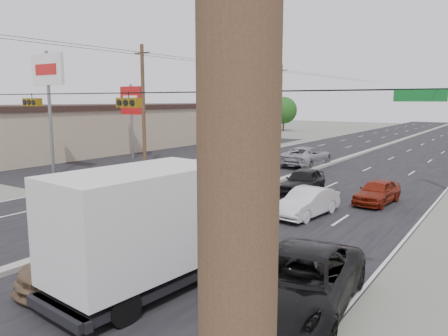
{
  "coord_description": "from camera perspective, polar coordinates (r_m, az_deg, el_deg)",
  "views": [
    {
      "loc": [
        13.32,
        -11.31,
        5.55
      ],
      "look_at": [
        1.32,
        6.44,
        2.2
      ],
      "focal_mm": 35.0,
      "sensor_mm": 36.0,
      "label": 1
    }
  ],
  "objects": [
    {
      "name": "oncoming_far",
      "position": [
        37.53,
        10.7,
        1.49
      ],
      "size": [
        2.77,
        5.94,
        1.64
      ],
      "primitive_type": "imported",
      "rotation": [
        0.0,
        0.0,
        3.13
      ],
      "color": "gray",
      "rests_on": "ground"
    },
    {
      "name": "red_sedan",
      "position": [
        20.9,
        -1.79,
        -4.52
      ],
      "size": [
        1.63,
        4.34,
        1.41
      ],
      "primitive_type": "imported",
      "rotation": [
        0.0,
        0.0,
        0.03
      ],
      "color": "#9F1E09",
      "rests_on": "ground"
    },
    {
      "name": "ground",
      "position": [
        18.34,
        -15.04,
        -9.05
      ],
      "size": [
        200.0,
        200.0,
        0.0
      ],
      "primitive_type": "plane",
      "color": "#606356",
      "rests_on": "ground"
    },
    {
      "name": "center_median",
      "position": [
        43.75,
        16.08,
        1.38
      ],
      "size": [
        0.5,
        160.0,
        0.2
      ],
      "primitive_type": "cube",
      "color": "gray",
      "rests_on": "ground"
    },
    {
      "name": "traffic_signals",
      "position": [
        16.44,
        -12.57,
        8.48
      ],
      "size": [
        25.0,
        0.3,
        0.54
      ],
      "color": "black",
      "rests_on": "ground"
    },
    {
      "name": "utility_pole_left_b",
      "position": [
        36.87,
        -10.49,
        8.05
      ],
      "size": [
        1.6,
        0.3,
        10.0
      ],
      "color": "#422D1E",
      "rests_on": "ground"
    },
    {
      "name": "parking_lot",
      "position": [
        47.63,
        -5.75,
        2.15
      ],
      "size": [
        10.0,
        42.0,
        0.02
      ],
      "primitive_type": "cube",
      "color": "black",
      "rests_on": "ground"
    },
    {
      "name": "utility_pole_right_a",
      "position": [
        1.61,
        1.84,
        -7.02
      ],
      "size": [
        1.6,
        0.3,
        10.0
      ],
      "color": "#422D1E",
      "rests_on": "ground"
    },
    {
      "name": "road_surface",
      "position": [
        43.76,
        16.07,
        1.25
      ],
      "size": [
        20.0,
        160.0,
        0.02
      ],
      "primitive_type": "cube",
      "color": "black",
      "rests_on": "ground"
    },
    {
      "name": "oncoming_near",
      "position": [
        30.04,
        -8.3,
        -0.56
      ],
      "size": [
        2.26,
        4.77,
        1.34
      ],
      "primitive_type": "imported",
      "rotation": [
        0.0,
        0.0,
        3.22
      ],
      "color": "black",
      "rests_on": "ground"
    },
    {
      "name": "queue_car_b",
      "position": [
        21.33,
        10.8,
        -4.48
      ],
      "size": [
        1.91,
        4.26,
        1.36
      ],
      "primitive_type": "imported",
      "rotation": [
        0.0,
        0.0,
        -0.12
      ],
      "color": "silver",
      "rests_on": "ground"
    },
    {
      "name": "strip_mall",
      "position": [
        53.62,
        -13.23,
        5.17
      ],
      "size": [
        12.0,
        42.0,
        4.6
      ],
      "primitive_type": "cube",
      "color": "tan",
      "rests_on": "ground"
    },
    {
      "name": "pole_sign_near",
      "position": [
        34.31,
        -22.02,
        10.71
      ],
      "size": [
        3.5,
        0.25,
        9.0
      ],
      "color": "slate",
      "rests_on": "ground"
    },
    {
      "name": "pole_sign_billboard",
      "position": [
        48.28,
        -1.24,
        12.82
      ],
      "size": [
        5.0,
        0.25,
        11.0
      ],
      "color": "slate",
      "rests_on": "ground"
    },
    {
      "name": "tan_sedan",
      "position": [
        14.56,
        -16.56,
        -10.73
      ],
      "size": [
        2.82,
        5.45,
        1.51
      ],
      "primitive_type": "imported",
      "rotation": [
        0.0,
        0.0,
        0.14
      ],
      "color": "brown",
      "rests_on": "ground"
    },
    {
      "name": "utility_pole_left_c",
      "position": [
        57.44,
        7.44,
        8.37
      ],
      "size": [
        1.6,
        0.3,
        10.0
      ],
      "color": "#422D1E",
      "rests_on": "ground"
    },
    {
      "name": "pole_sign_far",
      "position": [
        59.11,
        4.37,
        7.75
      ],
      "size": [
        2.2,
        0.25,
        6.0
      ],
      "color": "slate",
      "rests_on": "ground"
    },
    {
      "name": "pole_sign_mid",
      "position": [
        42.18,
        -12.02,
        8.1
      ],
      "size": [
        2.6,
        0.25,
        7.0
      ],
      "color": "slate",
      "rests_on": "ground"
    },
    {
      "name": "tree_left_far",
      "position": [
        79.6,
        7.79,
        7.48
      ],
      "size": [
        4.8,
        4.8,
        6.12
      ],
      "color": "#382619",
      "rests_on": "ground"
    },
    {
      "name": "box_truck",
      "position": [
        13.12,
        -8.8,
        -7.55
      ],
      "size": [
        3.13,
        7.35,
        3.63
      ],
      "rotation": [
        0.0,
        0.0,
        -0.09
      ],
      "color": "black",
      "rests_on": "ground"
    },
    {
      "name": "black_suv",
      "position": [
        12.07,
        9.83,
        -14.48
      ],
      "size": [
        3.29,
        5.95,
        1.58
      ],
      "primitive_type": "imported",
      "rotation": [
        0.0,
        0.0,
        0.12
      ],
      "color": "black",
      "rests_on": "ground"
    },
    {
      "name": "queue_car_e",
      "position": [
        24.88,
        19.37,
        -2.96
      ],
      "size": [
        1.91,
        4.0,
        1.32
      ],
      "primitive_type": "imported",
      "rotation": [
        0.0,
        0.0,
        -0.09
      ],
      "color": "maroon",
      "rests_on": "ground"
    },
    {
      "name": "queue_car_a",
      "position": [
        26.35,
        10.31,
        -1.74
      ],
      "size": [
        2.27,
        4.62,
        1.52
      ],
      "primitive_type": "imported",
      "rotation": [
        0.0,
        0.0,
        0.11
      ],
      "color": "black",
      "rests_on": "ground"
    }
  ]
}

